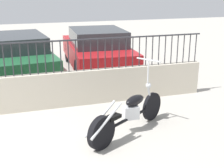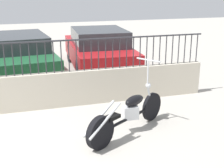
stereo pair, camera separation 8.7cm
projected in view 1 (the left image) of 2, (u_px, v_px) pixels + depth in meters
The scene contains 3 objects.
motorcycle_black at pixel (126, 115), 5.59m from camera, with size 1.87×1.26×1.29m.
car_green at pixel (15, 55), 9.21m from camera, with size 2.19×4.50×1.26m.
car_red at pixel (97, 49), 9.96m from camera, with size 1.97×4.23×1.32m.
Camera 1 is at (1.12, -3.66, 2.58)m, focal length 50.00 mm.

